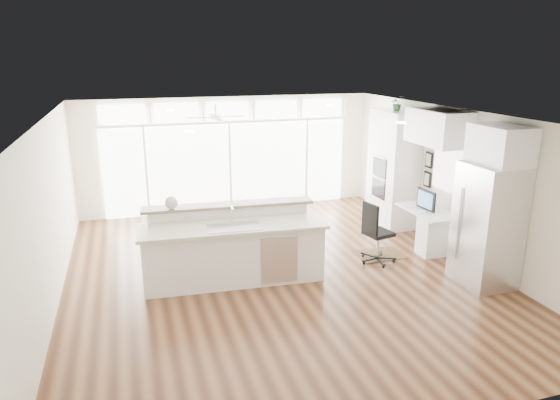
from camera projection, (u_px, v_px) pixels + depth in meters
name	position (u px, v px, depth m)	size (l,w,h in m)	color
floor	(278.00, 273.00, 8.63)	(7.00, 8.00, 0.02)	#462615
ceiling	(278.00, 116.00, 7.87)	(7.00, 8.00, 0.02)	silver
wall_back	(229.00, 154.00, 11.91)	(7.00, 0.04, 2.70)	white
wall_front	(405.00, 313.00, 4.58)	(7.00, 0.04, 2.70)	white
wall_left	(48.00, 218.00, 7.25)	(0.04, 8.00, 2.70)	white
wall_right	(458.00, 183.00, 9.24)	(0.04, 8.00, 2.70)	white
glass_wall	(230.00, 167.00, 11.94)	(5.80, 0.06, 2.08)	white
transom_row	(228.00, 111.00, 11.57)	(5.90, 0.06, 0.40)	white
desk_window	(447.00, 169.00, 9.45)	(0.04, 0.85, 0.85)	silver
ceiling_fan	(215.00, 112.00, 10.35)	(1.16, 1.16, 0.32)	white
recessed_lights	(274.00, 116.00, 8.06)	(3.40, 3.00, 0.02)	white
oven_cabinet	(393.00, 169.00, 10.82)	(0.64, 1.20, 2.50)	white
desk_nook	(427.00, 229.00, 9.68)	(0.72, 1.30, 0.76)	white
upper_cabinets	(438.00, 127.00, 9.14)	(0.64, 1.30, 0.64)	white
refrigerator	(488.00, 225.00, 7.99)	(0.76, 0.90, 2.00)	silver
fridge_cabinet	(501.00, 145.00, 7.64)	(0.64, 0.90, 0.60)	white
framed_photos	(428.00, 170.00, 10.06)	(0.06, 0.22, 0.80)	black
kitchen_island	(234.00, 247.00, 8.17)	(3.03, 1.14, 1.20)	white
rug	(380.00, 255.00, 9.40)	(0.88, 0.63, 0.01)	#352010
office_chair	(378.00, 233.00, 8.95)	(0.58, 0.54, 1.12)	black
fishbowl	(171.00, 203.00, 8.14)	(0.22, 0.22, 0.22)	silver
monitor	(426.00, 200.00, 9.49)	(0.09, 0.51, 0.43)	black
keyboard	(417.00, 211.00, 9.50)	(0.12, 0.33, 0.02)	silver
potted_plant	(397.00, 105.00, 10.44)	(0.28, 0.31, 0.24)	#2A632A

